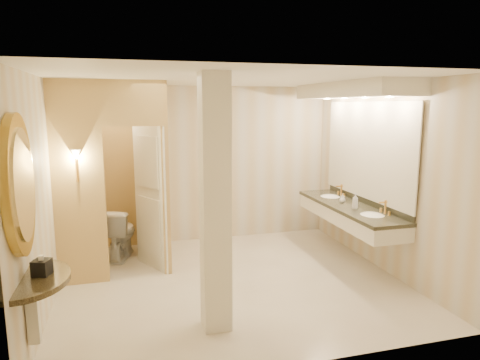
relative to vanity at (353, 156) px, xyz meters
name	(u,v)px	position (x,y,z in m)	size (l,w,h in m)	color
floor	(232,282)	(-1.98, -0.36, -1.63)	(4.50, 4.50, 0.00)	beige
ceiling	(231,79)	(-1.98, -0.36, 1.07)	(4.50, 4.50, 0.00)	white
wall_back	(203,164)	(-1.98, 1.64, -0.28)	(4.50, 0.02, 2.70)	beige
wall_front	(288,225)	(-1.98, -2.36, -0.28)	(4.50, 0.02, 2.70)	beige
wall_left	(45,194)	(-4.23, -0.36, -0.28)	(0.02, 4.00, 2.70)	beige
wall_right	(382,177)	(0.27, -0.36, -0.28)	(0.02, 4.00, 2.70)	beige
toilet_closet	(140,174)	(-3.11, 0.60, -0.24)	(1.50, 1.55, 2.70)	#E3BF76
wall_sconce	(76,156)	(-3.90, 0.07, 0.10)	(0.14, 0.14, 0.42)	gold
vanity	(353,156)	(0.00, 0.00, 0.00)	(0.75, 2.52, 2.09)	silver
console_shelf	(22,226)	(-4.19, -1.76, -0.29)	(0.95, 0.95, 1.92)	black
pillar	(215,205)	(-2.43, -1.47, -0.28)	(0.29, 0.29, 2.70)	silver
tissue_box	(42,267)	(-4.07, -1.74, -0.68)	(0.14, 0.14, 0.14)	black
toilet	(119,233)	(-3.45, 1.01, -1.22)	(0.45, 0.79, 0.81)	white
soap_bottle_a	(342,197)	(-0.01, 0.25, -0.69)	(0.06, 0.06, 0.12)	beige
soap_bottle_b	(342,199)	(-0.06, 0.16, -0.70)	(0.09, 0.09, 0.12)	silver
soap_bottle_c	(355,201)	(-0.08, -0.25, -0.64)	(0.09, 0.09, 0.23)	#C6B28C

